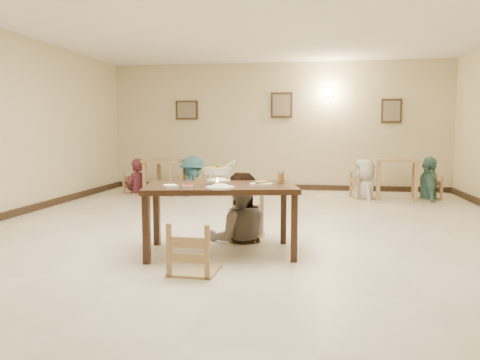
% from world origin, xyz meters
% --- Properties ---
extents(floor, '(10.00, 10.00, 0.00)m').
position_xyz_m(floor, '(0.00, 0.00, 0.00)').
color(floor, beige).
rests_on(floor, ground).
extents(ceiling, '(10.00, 10.00, 0.00)m').
position_xyz_m(ceiling, '(0.00, 0.00, 3.00)').
color(ceiling, white).
rests_on(ceiling, wall_back).
extents(wall_back, '(10.00, 0.00, 10.00)m').
position_xyz_m(wall_back, '(0.00, 5.00, 1.50)').
color(wall_back, beige).
rests_on(wall_back, floor).
extents(wall_front, '(10.00, 0.00, 10.00)m').
position_xyz_m(wall_front, '(0.00, -5.00, 1.50)').
color(wall_front, beige).
rests_on(wall_front, floor).
extents(baseboard_back, '(8.00, 0.06, 0.12)m').
position_xyz_m(baseboard_back, '(0.00, 4.97, 0.06)').
color(baseboard_back, black).
rests_on(baseboard_back, floor).
extents(picture_a, '(0.55, 0.04, 0.45)m').
position_xyz_m(picture_a, '(-2.20, 4.96, 1.90)').
color(picture_a, '#352514').
rests_on(picture_a, wall_back).
extents(picture_b, '(0.50, 0.04, 0.60)m').
position_xyz_m(picture_b, '(0.10, 4.96, 2.00)').
color(picture_b, '#352514').
rests_on(picture_b, wall_back).
extents(picture_c, '(0.45, 0.04, 0.55)m').
position_xyz_m(picture_c, '(2.60, 4.96, 1.85)').
color(picture_c, '#352514').
rests_on(picture_c, wall_back).
extents(wall_sconce, '(0.16, 0.05, 0.22)m').
position_xyz_m(wall_sconce, '(1.20, 4.96, 2.30)').
color(wall_sconce, '#FFD88C').
rests_on(wall_sconce, wall_back).
extents(main_table, '(1.84, 1.26, 0.79)m').
position_xyz_m(main_table, '(-0.19, -1.00, 0.71)').
color(main_table, '#351E11').
rests_on(main_table, floor).
extents(chair_far, '(0.47, 0.47, 1.01)m').
position_xyz_m(chair_far, '(-0.05, -0.22, 0.50)').
color(chair_far, tan).
rests_on(chair_far, floor).
extents(chair_near, '(0.46, 0.46, 0.97)m').
position_xyz_m(chair_near, '(-0.31, -1.77, 0.48)').
color(chair_near, tan).
rests_on(chair_near, floor).
extents(main_diner, '(0.99, 0.86, 1.74)m').
position_xyz_m(main_diner, '(-0.08, -0.32, 0.87)').
color(main_diner, gray).
rests_on(main_diner, floor).
extents(curry_warmer, '(0.35, 0.31, 0.28)m').
position_xyz_m(curry_warmer, '(-0.22, -1.04, 0.95)').
color(curry_warmer, silver).
rests_on(curry_warmer, main_table).
extents(rice_plate_far, '(0.29, 0.29, 0.07)m').
position_xyz_m(rice_plate_far, '(-0.28, -0.67, 0.80)').
color(rice_plate_far, white).
rests_on(rice_plate_far, main_table).
extents(rice_plate_near, '(0.31, 0.31, 0.07)m').
position_xyz_m(rice_plate_near, '(-0.12, -1.35, 0.80)').
color(rice_plate_near, white).
rests_on(rice_plate_near, main_table).
extents(fried_plate, '(0.26, 0.26, 0.06)m').
position_xyz_m(fried_plate, '(0.27, -0.97, 0.81)').
color(fried_plate, white).
rests_on(fried_plate, main_table).
extents(chili_dish, '(0.11, 0.11, 0.02)m').
position_xyz_m(chili_dish, '(-0.51, -1.24, 0.80)').
color(chili_dish, white).
rests_on(chili_dish, main_table).
extents(napkin_cutlery, '(0.24, 0.28, 0.03)m').
position_xyz_m(napkin_cutlery, '(-0.66, -1.36, 0.80)').
color(napkin_cutlery, white).
rests_on(napkin_cutlery, main_table).
extents(drink_glass, '(0.07, 0.07, 0.15)m').
position_xyz_m(drink_glass, '(0.48, -0.77, 0.86)').
color(drink_glass, white).
rests_on(drink_glass, main_table).
extents(bg_table_left, '(0.89, 0.89, 0.77)m').
position_xyz_m(bg_table_left, '(-2.39, 3.75, 0.63)').
color(bg_table_left, '#A88052').
rests_on(bg_table_left, floor).
extents(bg_table_right, '(0.95, 0.95, 0.83)m').
position_xyz_m(bg_table_right, '(2.56, 3.79, 0.69)').
color(bg_table_right, '#A88052').
rests_on(bg_table_right, floor).
extents(bg_chair_ll, '(0.44, 0.44, 0.95)m').
position_xyz_m(bg_chair_ll, '(-3.03, 3.68, 0.47)').
color(bg_chair_ll, tan).
rests_on(bg_chair_ll, floor).
extents(bg_chair_lr, '(0.46, 0.46, 0.99)m').
position_xyz_m(bg_chair_lr, '(-1.75, 3.76, 0.49)').
color(bg_chair_lr, tan).
rests_on(bg_chair_lr, floor).
extents(bg_chair_rl, '(0.47, 0.47, 1.01)m').
position_xyz_m(bg_chair_rl, '(1.92, 3.76, 0.50)').
color(bg_chair_rl, tan).
rests_on(bg_chair_rl, floor).
extents(bg_chair_rr, '(0.44, 0.44, 0.93)m').
position_xyz_m(bg_chair_rr, '(3.20, 3.80, 0.46)').
color(bg_chair_rr, tan).
rests_on(bg_chair_rr, floor).
extents(bg_diner_a, '(0.58, 0.68, 1.58)m').
position_xyz_m(bg_diner_a, '(-3.03, 3.68, 0.79)').
color(bg_diner_a, '#561E2D').
rests_on(bg_diner_a, floor).
extents(bg_diner_b, '(0.66, 1.12, 1.70)m').
position_xyz_m(bg_diner_b, '(-1.75, 3.76, 0.85)').
color(bg_diner_b, teal).
rests_on(bg_diner_b, floor).
extents(bg_diner_c, '(0.67, 0.89, 1.64)m').
position_xyz_m(bg_diner_c, '(1.92, 3.76, 0.82)').
color(bg_diner_c, silver).
rests_on(bg_diner_c, floor).
extents(bg_diner_d, '(0.49, 1.06, 1.76)m').
position_xyz_m(bg_diner_d, '(3.20, 3.80, 0.88)').
color(bg_diner_d, slate).
rests_on(bg_diner_d, floor).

